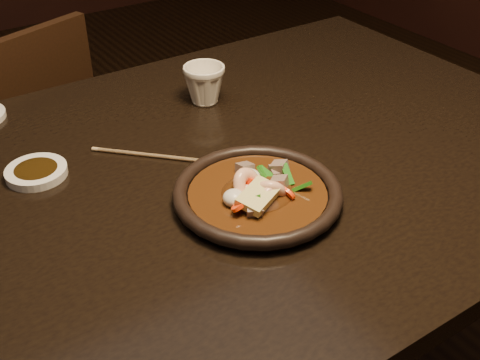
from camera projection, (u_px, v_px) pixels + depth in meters
table at (153, 227)px, 1.00m from camera, size 1.60×0.90×0.75m
chair at (18, 164)px, 1.57m from camera, size 0.50×0.50×0.82m
plate at (258, 194)px, 0.92m from camera, size 0.26×0.26×0.03m
stirfry at (257, 192)px, 0.92m from camera, size 0.15×0.13×0.06m
soy_dish at (36, 172)px, 0.98m from camera, size 0.10×0.10×0.01m
tea_cup at (204, 83)px, 1.18m from camera, size 0.11×0.10×0.08m
chopsticks at (160, 156)px, 1.03m from camera, size 0.18×0.18×0.01m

